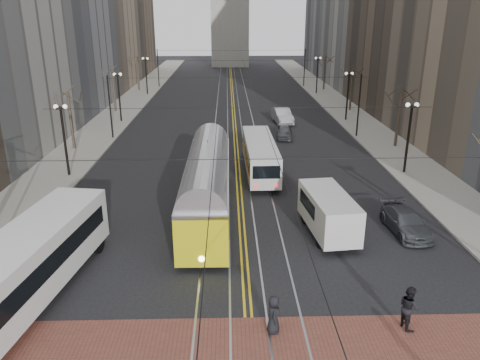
{
  "coord_description": "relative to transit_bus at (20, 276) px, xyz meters",
  "views": [
    {
      "loc": [
        -0.84,
        -18.12,
        12.54
      ],
      "look_at": [
        -0.11,
        8.43,
        3.0
      ],
      "focal_mm": 35.0,
      "sensor_mm": 36.0,
      "label": 1
    }
  ],
  "objects": [
    {
      "name": "sidewalk_right",
      "position": [
        25.02,
        45.0,
        -1.57
      ],
      "size": [
        5.0,
        140.0,
        0.15
      ],
      "primitive_type": "cube",
      "color": "gray",
      "rests_on": "ground"
    },
    {
      "name": "sidewalk_left",
      "position": [
        -4.98,
        45.0,
        -1.57
      ],
      "size": [
        5.0,
        140.0,
        0.15
      ],
      "primitive_type": "cube",
      "color": "gray",
      "rests_on": "ground"
    },
    {
      "name": "street_trees",
      "position": [
        10.02,
        35.25,
        1.16
      ],
      "size": [
        31.68,
        53.28,
        5.6
      ],
      "color": "#382D23",
      "rests_on": "ground"
    },
    {
      "name": "centre_lines",
      "position": [
        10.02,
        45.0,
        -1.64
      ],
      "size": [
        0.42,
        130.0,
        0.01
      ],
      "primitive_type": "cube",
      "color": "gold",
      "rests_on": "ground"
    },
    {
      "name": "lamp_posts",
      "position": [
        10.02,
        28.75,
        1.16
      ],
      "size": [
        27.6,
        57.2,
        5.6
      ],
      "color": "black",
      "rests_on": "ground"
    },
    {
      "name": "ground",
      "position": [
        10.02,
        0.0,
        -1.64
      ],
      "size": [
        260.0,
        260.0,
        0.0
      ],
      "primitive_type": "plane",
      "color": "black",
      "rests_on": "ground"
    },
    {
      "name": "rear_bus",
      "position": [
        11.82,
        18.49,
        -0.27
      ],
      "size": [
        2.49,
        10.61,
        2.76
      ],
      "primitive_type": "cube",
      "rotation": [
        0.0,
        0.0,
        0.02
      ],
      "color": "silver",
      "rests_on": "ground"
    },
    {
      "name": "sedan_grey",
      "position": [
        15.18,
        29.81,
        -0.97
      ],
      "size": [
        1.96,
        4.09,
        1.35
      ],
      "primitive_type": "imported",
      "rotation": [
        0.0,
        0.0,
        -0.1
      ],
      "color": "#414349",
      "rests_on": "ground"
    },
    {
      "name": "pedestrian_c",
      "position": [
        16.67,
        -1.8,
        -0.67
      ],
      "size": [
        0.9,
        1.06,
        1.92
      ],
      "primitive_type": "imported",
      "rotation": [
        0.0,
        0.0,
        1.77
      ],
      "color": "black",
      "rests_on": "crosswalk_band"
    },
    {
      "name": "sedan_silver",
      "position": [
        15.77,
        37.1,
        -0.79
      ],
      "size": [
        2.37,
        5.37,
        1.72
      ],
      "primitive_type": "imported",
      "rotation": [
        0.0,
        0.0,
        0.11
      ],
      "color": "#A6A8AE",
      "rests_on": "ground"
    },
    {
      "name": "pedestrian_a",
      "position": [
        11.0,
        -1.98,
        -0.79
      ],
      "size": [
        0.54,
        0.82,
        1.69
      ],
      "primitive_type": "imported",
      "rotation": [
        0.0,
        0.0,
        1.57
      ],
      "color": "black",
      "rests_on": "crosswalk_band"
    },
    {
      "name": "cargo_van",
      "position": [
        15.09,
        7.05,
        -0.37
      ],
      "size": [
        2.8,
        5.95,
        2.54
      ],
      "primitive_type": "cube",
      "rotation": [
        0.0,
        0.0,
        0.11
      ],
      "color": "silver",
      "rests_on": "ground"
    },
    {
      "name": "streetcar",
      "position": [
        7.85,
        10.03,
        0.1
      ],
      "size": [
        2.82,
        14.81,
        3.49
      ],
      "primitive_type": "cube",
      "rotation": [
        0.0,
        0.0,
        -0.01
      ],
      "color": "gold",
      "rests_on": "ground"
    },
    {
      "name": "streetcar_rails",
      "position": [
        10.02,
        45.0,
        -1.64
      ],
      "size": [
        4.8,
        130.0,
        0.02
      ],
      "primitive_type": "cube",
      "color": "gray",
      "rests_on": "ground"
    },
    {
      "name": "trolley_wires",
      "position": [
        10.02,
        34.83,
        2.13
      ],
      "size": [
        25.96,
        120.0,
        6.6
      ],
      "color": "black",
      "rests_on": "ground"
    },
    {
      "name": "transit_bus",
      "position": [
        0.0,
        0.0,
        0.0
      ],
      "size": [
        4.66,
        13.42,
        3.29
      ],
      "primitive_type": "cube",
      "rotation": [
        0.0,
        0.0,
        -0.15
      ],
      "color": "white",
      "rests_on": "ground"
    },
    {
      "name": "sedan_parked",
      "position": [
        19.84,
        7.2,
        -0.97
      ],
      "size": [
        2.16,
        4.76,
        1.35
      ],
      "primitive_type": "imported",
      "rotation": [
        0.0,
        0.0,
        0.06
      ],
      "color": "#43464B",
      "rests_on": "ground"
    }
  ]
}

